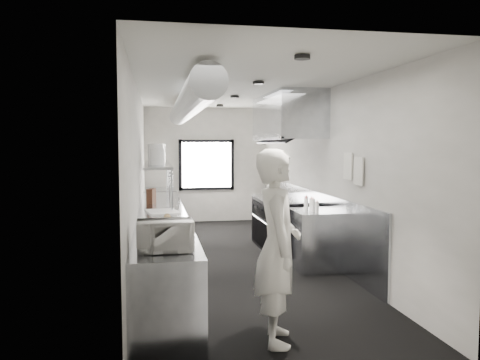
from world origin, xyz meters
name	(u,v)px	position (x,y,z in m)	size (l,w,h in m)	color
floor	(233,260)	(0.00, 0.00, 0.00)	(3.00, 8.00, 0.01)	black
ceiling	(233,89)	(0.00, 0.00, 2.80)	(3.00, 8.00, 0.01)	beige
wall_back	(206,165)	(0.00, 4.00, 1.40)	(3.00, 0.02, 2.80)	beige
wall_front	(315,210)	(0.00, -4.00, 1.40)	(3.00, 0.02, 2.80)	beige
wall_left	(139,177)	(-1.50, 0.00, 1.40)	(0.02, 8.00, 2.80)	beige
wall_right	(321,175)	(1.50, 0.00, 1.40)	(0.02, 8.00, 2.80)	beige
wall_cladding	(313,222)	(1.48, 0.30, 0.55)	(0.03, 5.50, 1.10)	#989DA6
hvac_duct	(187,106)	(-0.70, 0.40, 2.55)	(0.40, 0.40, 6.40)	gray
service_window	(207,165)	(0.00, 3.96, 1.40)	(1.36, 0.05, 1.25)	white
exhaust_hood	(287,117)	(1.10, 0.70, 2.39)	(0.81, 2.20, 0.88)	#989DA6
prep_counter	(162,242)	(-1.15, -0.50, 0.45)	(0.70, 6.00, 0.90)	#989DA6
pass_shelf	(158,165)	(-1.19, 1.00, 1.54)	(0.45, 3.00, 0.68)	#989DA6
range	(283,223)	(1.04, 0.70, 0.47)	(0.88, 1.60, 0.94)	black
bottle_station	(314,239)	(1.15, -0.70, 0.45)	(0.65, 0.80, 0.90)	#989DA6
far_work_table	(160,209)	(-1.15, 3.20, 0.45)	(0.70, 1.20, 0.90)	#989DA6
notice_sheet_a	(348,166)	(1.47, -1.20, 1.60)	(0.02, 0.28, 0.38)	silver
notice_sheet_b	(358,171)	(1.47, -1.55, 1.55)	(0.02, 0.28, 0.38)	silver
line_cook	(277,246)	(-0.10, -3.21, 0.94)	(0.68, 0.45, 1.87)	silver
microwave	(165,236)	(-1.16, -3.05, 1.05)	(0.49, 0.37, 0.29)	white
deli_tub_a	(146,238)	(-1.34, -2.66, 0.95)	(0.15, 0.15, 0.11)	#B3BAAB
deli_tub_b	(153,232)	(-1.28, -2.30, 0.94)	(0.12, 0.12, 0.09)	#B3BAAB
newspaper	(179,225)	(-0.95, -1.65, 0.90)	(0.31, 0.39, 0.01)	silver
small_plate	(167,221)	(-1.09, -1.34, 0.91)	(0.17, 0.17, 0.01)	silver
pastry	(167,217)	(-1.09, -1.34, 0.96)	(0.09, 0.09, 0.09)	tan
cutting_board	(162,212)	(-1.15, -0.47, 0.91)	(0.43, 0.58, 0.02)	white
knife_block	(151,196)	(-1.31, 0.61, 1.03)	(0.11, 0.23, 0.25)	#54301D
plate_stack_a	(157,157)	(-1.20, 0.31, 1.70)	(0.23, 0.23, 0.27)	silver
plate_stack_b	(156,154)	(-1.23, 0.63, 1.74)	(0.27, 0.27, 0.34)	silver
plate_stack_c	(158,153)	(-1.18, 1.22, 1.74)	(0.24, 0.24, 0.34)	silver
plate_stack_d	(157,153)	(-1.21, 1.62, 1.74)	(0.23, 0.23, 0.35)	silver
squeeze_bottle_a	(317,207)	(1.10, -0.97, 0.98)	(0.06, 0.06, 0.17)	white
squeeze_bottle_b	(313,205)	(1.09, -0.81, 1.00)	(0.06, 0.06, 0.19)	white
squeeze_bottle_c	(311,205)	(1.09, -0.73, 1.00)	(0.06, 0.06, 0.19)	white
squeeze_bottle_d	(306,204)	(1.06, -0.55, 0.99)	(0.06, 0.06, 0.17)	white
squeeze_bottle_e	(306,202)	(1.13, -0.38, 0.99)	(0.06, 0.06, 0.18)	white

